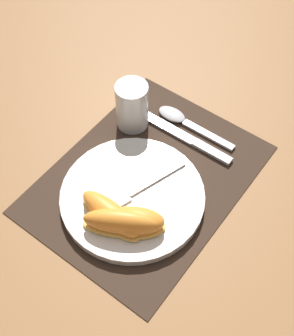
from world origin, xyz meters
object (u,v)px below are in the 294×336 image
plate (132,197)px  juice_glass (132,108)px  knife (187,138)px  citrus_wedge_0 (111,214)px  citrus_wedge_2 (133,222)px  citrus_wedge_1 (122,223)px  spoon (181,120)px  fork (131,192)px

plate → juice_glass: (0.14, 0.11, 0.04)m
knife → citrus_wedge_0: size_ratio=1.59×
juice_glass → citrus_wedge_2: (-0.19, -0.15, -0.01)m
plate → citrus_wedge_1: size_ratio=1.88×
knife → spoon: spoon is taller
plate → citrus_wedge_0: bearing=-178.4°
plate → fork: size_ratio=1.32×
knife → spoon: 0.05m
juice_glass → fork: size_ratio=0.52×
spoon → fork: 0.21m
citrus_wedge_1 → citrus_wedge_2: citrus_wedge_1 is taller
knife → fork: bearing=179.2°
citrus_wedge_0 → citrus_wedge_1: 0.03m
plate → spoon: 0.21m
knife → citrus_wedge_2: 0.23m
fork → citrus_wedge_1: (-0.06, -0.03, 0.02)m
knife → citrus_wedge_2: bearing=-169.6°
plate → juice_glass: size_ratio=2.57×
plate → citrus_wedge_0: citrus_wedge_0 is taller
fork → spoon: bearing=8.9°
plate → citrus_wedge_1: citrus_wedge_1 is taller
knife → fork: (-0.17, 0.00, 0.02)m
juice_glass → citrus_wedge_0: bearing=-151.1°
spoon → fork: fork is taller
fork → citrus_wedge_1: size_ratio=1.42×
fork → citrus_wedge_1: 0.07m
knife → citrus_wedge_2: (-0.22, -0.04, 0.03)m
citrus_wedge_0 → citrus_wedge_1: bearing=-95.3°
plate → juice_glass: 0.18m
fork → citrus_wedge_2: (-0.05, -0.04, 0.02)m
plate → knife: (0.17, -0.00, -0.01)m
plate → citrus_wedge_1: bearing=-156.2°
citrus_wedge_0 → citrus_wedge_1: citrus_wedge_1 is taller
plate → citrus_wedge_0: 0.07m
juice_glass → spoon: juice_glass is taller
knife → spoon: bearing=47.4°
knife → citrus_wedge_2: citrus_wedge_2 is taller
fork → juice_glass: bearing=37.3°
plate → knife: size_ratio=1.22×
knife → citrus_wedge_1: bearing=-173.3°
spoon → citrus_wedge_0: bearing=-172.3°
citrus_wedge_1 → citrus_wedge_2: (0.01, -0.01, -0.00)m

